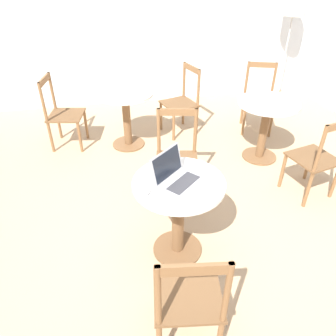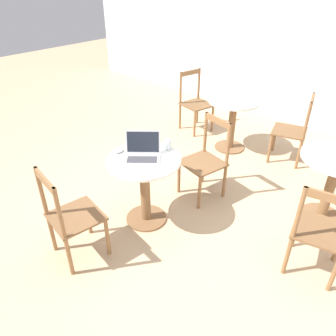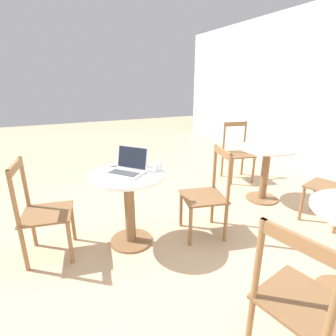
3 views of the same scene
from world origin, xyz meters
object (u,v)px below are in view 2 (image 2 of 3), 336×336
Objects in this scene: mug at (150,143)px; chair_mid_front at (320,232)px; cafe_table_mid at (334,175)px; mouse at (119,151)px; cafe_table_far at (233,114)px; chair_near_front at (71,217)px; cafe_table_near at (145,177)px; chair_far_left at (195,102)px; chair_far_right at (293,130)px; laptop at (142,153)px; chair_near_back at (206,160)px; drinking_glass at (168,144)px.

chair_mid_front is at bearing 9.54° from mug.
mug reaches higher than cafe_table_mid.
mug reaches higher than mouse.
cafe_table_mid is 1.00× the size of cafe_table_far.
chair_near_front is at bearing -78.09° from mouse.
chair_far_left is at bearing 116.36° from cafe_table_near.
chair_mid_front is 1.90m from mouse.
chair_far_left is at bearing -177.11° from chair_far_right.
cafe_table_mid is 0.80× the size of chair_near_front.
laptop reaches higher than cafe_table_far.
chair_near_front is at bearing -100.11° from chair_near_back.
chair_far_right is 1.96m from drinking_glass.
chair_near_front is 2.07m from chair_mid_front.
chair_near_front is 3.00m from chair_far_right.
chair_near_front is at bearing -97.08° from laptop.
chair_near_back is (0.28, 1.55, 0.00)m from chair_near_front.
chair_far_right is (0.78, 0.24, -0.08)m from cafe_table_far.
chair_mid_front is 7.96× the size of mug.
cafe_table_far is 1.94m from laptop.
chair_mid_front is (1.37, -0.29, 0.00)m from chair_near_back.
cafe_table_near is 0.26m from laptop.
chair_mid_front is 1.54m from drinking_glass.
laptop reaches higher than mouse.
mouse is at bearing -162.38° from laptop.
chair_near_front is (-0.11, -0.77, -0.08)m from cafe_table_near.
chair_near_back reaches higher than drinking_glass.
cafe_table_mid is at bearing 103.37° from chair_mid_front.
laptop is at bearing -63.97° from chair_far_left.
cafe_table_near is 2.22m from chair_far_right.
cafe_table_far is 1.73× the size of laptop.
chair_near_back is at bearing 63.51° from mouse.
mug reaches higher than cafe_table_far.
mouse is (-0.80, -2.23, 0.31)m from chair_far_right.
chair_near_front is at bearing -72.19° from chair_far_left.
chair_near_back is at bearing 78.15° from cafe_table_near.
mug is (-1.65, -0.28, 0.34)m from chair_mid_front.
cafe_table_mid is 1.70m from cafe_table_far.
chair_near_back is at bearing 76.91° from laptop.
cafe_table_near and cafe_table_far have the same top height.
drinking_glass is at bearing -142.85° from cafe_table_mid.
cafe_table_mid is 2.52m from chair_near_front.
laptop reaches higher than mug.
cafe_table_near is 0.35m from mug.
chair_far_right is 1.00× the size of chair_far_left.
cafe_table_mid is at bearing 36.26° from mug.
chair_far_right is (-0.99, 1.67, 0.00)m from chair_mid_front.
mouse reaches higher than cafe_table_mid.
chair_far_left is at bearing 168.54° from cafe_table_far.
chair_near_back is 1.40m from chair_mid_front.
cafe_table_far is 0.80× the size of chair_near_back.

